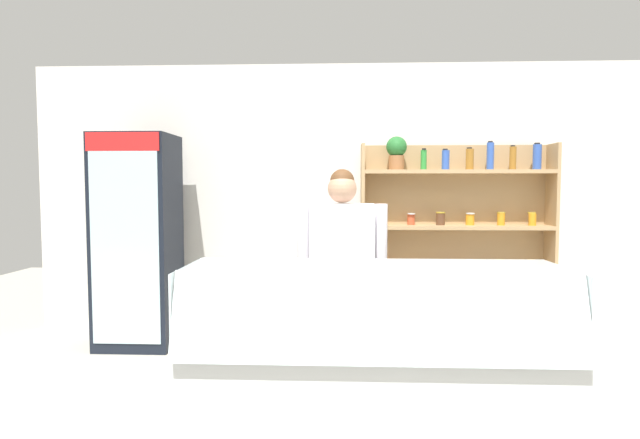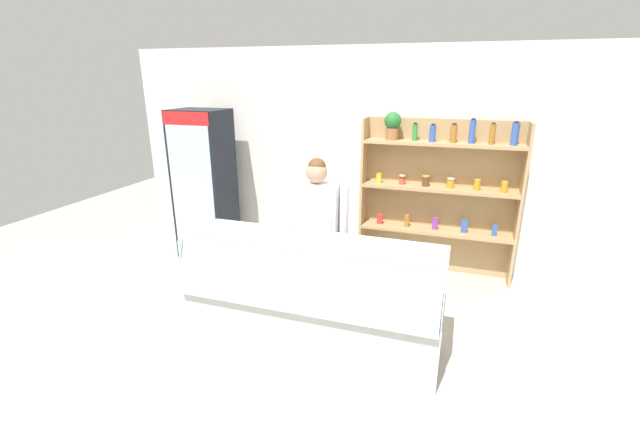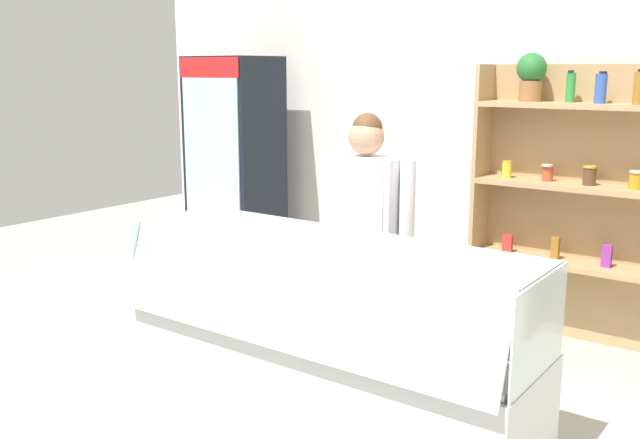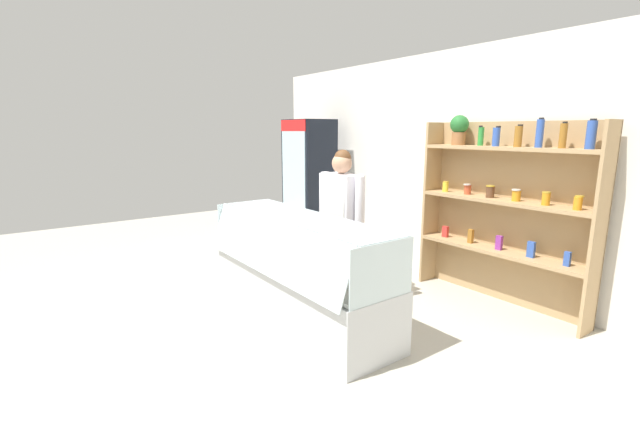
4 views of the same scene
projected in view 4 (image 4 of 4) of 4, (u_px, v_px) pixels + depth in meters
name	position (u px, v px, depth m)	size (l,w,h in m)	color
ground_plane	(301.00, 322.00, 4.08)	(12.00, 12.00, 0.00)	#B7B2A3
back_wall	(454.00, 168.00, 5.07)	(6.80, 0.10, 2.70)	white
drinks_fridge	(309.00, 185.00, 6.50)	(0.68, 0.56, 1.95)	black
shelving_unit	(503.00, 202.00, 4.37)	(1.82, 0.29, 1.95)	tan
deli_display_case	(298.00, 288.00, 4.10)	(2.25, 0.73, 1.01)	silver
shop_clerk	(341.00, 212.00, 4.50)	(0.65, 0.25, 1.60)	#4C4233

